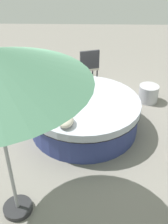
{
  "coord_description": "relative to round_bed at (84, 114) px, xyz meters",
  "views": [
    {
      "loc": [
        4.68,
        0.11,
        3.5
      ],
      "look_at": [
        0.0,
        0.0,
        0.41
      ],
      "focal_mm": 43.34,
      "sensor_mm": 36.0,
      "label": 1
    }
  ],
  "objects": [
    {
      "name": "throw_pillow_2",
      "position": [
        0.82,
        -0.3,
        0.42
      ],
      "size": [
        0.41,
        0.29,
        0.17
      ],
      "primitive_type": "ellipsoid",
      "color": "beige",
      "rests_on": "round_bed"
    },
    {
      "name": "patio_chair",
      "position": [
        -2.13,
        0.07,
        0.21
      ],
      "size": [
        0.63,
        0.64,
        0.98
      ],
      "rotation": [
        0.0,
        0.0,
        1.86
      ],
      "color": "#333338",
      "rests_on": "ground_plane"
    },
    {
      "name": "ground_plane",
      "position": [
        0.0,
        0.0,
        -0.35
      ],
      "size": [
        16.0,
        16.0,
        0.0
      ],
      "primitive_type": "plane",
      "color": "gray"
    },
    {
      "name": "throw_pillow_1",
      "position": [
        0.09,
        -0.83,
        0.41
      ],
      "size": [
        0.49,
        0.31,
        0.15
      ],
      "primitive_type": "ellipsoid",
      "color": "beige",
      "rests_on": "round_bed"
    },
    {
      "name": "throw_pillow_0",
      "position": [
        -0.69,
        -0.46,
        0.44
      ],
      "size": [
        0.45,
        0.34,
        0.2
      ],
      "primitive_type": "ellipsoid",
      "color": "beige",
      "rests_on": "round_bed"
    },
    {
      "name": "side_table",
      "position": [
        -1.17,
        1.56,
        -0.14
      ],
      "size": [
        0.48,
        0.48,
        0.42
      ],
      "primitive_type": "cylinder",
      "color": "#B7B7BC",
      "rests_on": "ground_plane"
    },
    {
      "name": "round_bed",
      "position": [
        0.0,
        0.0,
        0.0
      ],
      "size": [
        2.31,
        2.31,
        0.68
      ],
      "color": "navy",
      "rests_on": "ground_plane"
    }
  ]
}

